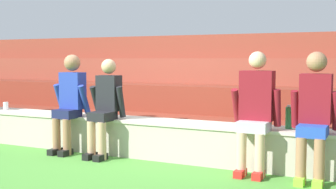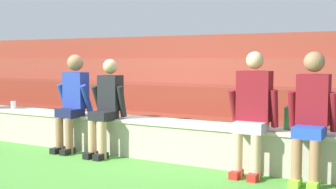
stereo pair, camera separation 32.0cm
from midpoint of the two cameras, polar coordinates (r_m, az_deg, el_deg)
name	(u,v)px [view 1 (the left image)]	position (r m, az deg, el deg)	size (l,w,h in m)	color
ground_plane	(118,157)	(5.99, -8.02, -8.02)	(80.00, 80.00, 0.00)	#4C9338
stone_seating_wall	(127,135)	(6.12, -6.88, -5.19)	(9.17, 0.49, 0.50)	#B7AF9E
brick_bleachers	(190,95)	(8.02, 1.72, 0.00)	(11.71, 2.90, 1.75)	maroon
person_left_of_center	(70,100)	(6.33, -14.02, -0.66)	(0.51, 0.52, 1.37)	#996B4C
person_center	(105,105)	(5.97, -9.66, -1.42)	(0.48, 0.55, 1.31)	tan
person_right_of_center	(255,109)	(5.06, 9.44, -1.87)	(0.55, 0.49, 1.39)	#DBAD89
person_far_right	(314,112)	(4.93, 16.62, -2.19)	(0.51, 0.57, 1.39)	#996B4C
water_bottle_mid_left	(289,117)	(5.26, 13.65, -2.90)	(0.08, 0.08, 0.28)	green
plastic_cup_left_end	(6,106)	(7.45, -21.39, -1.41)	(0.08, 0.08, 0.13)	white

